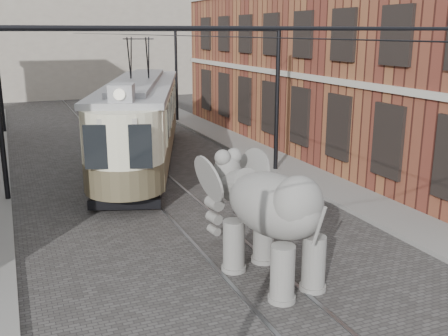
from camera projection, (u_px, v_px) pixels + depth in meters
name	position (u px, v px, depth m)	size (l,w,h in m)	color
ground	(215.00, 239.00, 15.37)	(120.00, 120.00, 0.00)	#42403D
tram_rails	(215.00, 238.00, 15.36)	(1.54, 80.00, 0.02)	slate
sidewalk_right	(380.00, 210.00, 17.58)	(2.00, 60.00, 0.15)	slate
brick_building	(353.00, 30.00, 25.97)	(8.00, 26.00, 12.00)	maroon
distant_block	(59.00, 20.00, 49.29)	(28.00, 10.00, 14.00)	gray
catenary	(159.00, 114.00, 18.99)	(11.00, 30.20, 6.00)	black
tram	(141.00, 102.00, 23.68)	(2.95, 14.28, 5.67)	beige
elephant	(273.00, 223.00, 12.47)	(2.69, 4.87, 2.98)	slate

